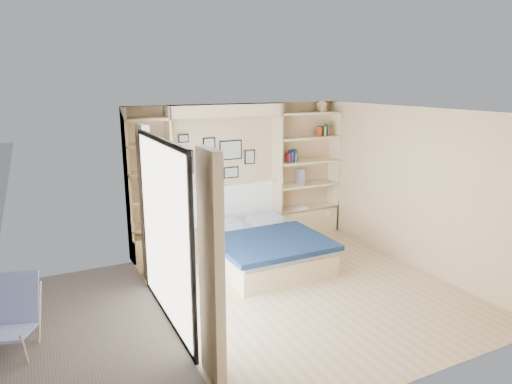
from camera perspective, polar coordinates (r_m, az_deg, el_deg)
name	(u,v)px	position (r m, az deg, el deg)	size (l,w,h in m)	color
ground	(304,288)	(6.69, 5.98, -11.83)	(4.50, 4.50, 0.00)	tan
room_shell	(235,195)	(7.42, -2.64, -0.33)	(4.50, 4.50, 4.50)	tan
bed	(262,247)	(7.40, 0.73, -6.91)	(1.68, 2.20, 1.07)	tan
photo_gallery	(215,157)	(7.93, -5.18, 4.42)	(1.48, 0.02, 0.82)	black
reading_lamps	(228,187)	(7.88, -3.48, 0.66)	(1.92, 0.12, 0.15)	silver
shelf_decor	(297,147)	(8.46, 5.11, 5.60)	(3.49, 0.23, 2.03)	#A51E1E
deck	(23,353)	(5.84, -27.14, -17.47)	(3.20, 4.00, 0.05)	#716053
deck_chair	(12,316)	(5.78, -28.21, -13.54)	(0.70, 0.91, 0.81)	tan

